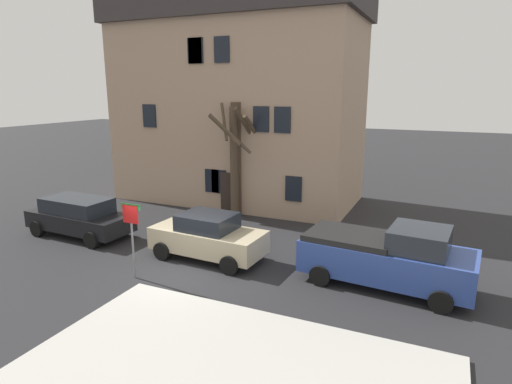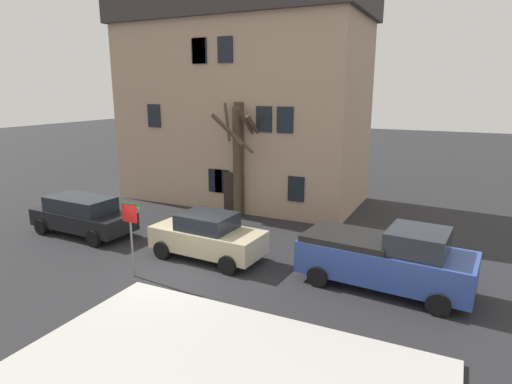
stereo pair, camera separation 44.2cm
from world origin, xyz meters
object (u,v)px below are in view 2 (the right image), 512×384
(building_main, at_px, (242,94))
(tree_bare_near, at_px, (242,151))
(tree_bare_mid, at_px, (237,155))
(car_black_wagon, at_px, (83,215))
(street_sign_pole, at_px, (131,225))
(car_beige_sedan, at_px, (208,236))
(pickup_truck_blue, at_px, (386,258))

(building_main, distance_m, tree_bare_near, 4.25)
(building_main, bearing_deg, tree_bare_near, -62.96)
(tree_bare_mid, relative_size, car_black_wagon, 1.38)
(car_black_wagon, distance_m, street_sign_pole, 5.65)
(tree_bare_mid, bearing_deg, tree_bare_near, 89.38)
(tree_bare_near, relative_size, car_beige_sedan, 1.41)
(tree_bare_near, distance_m, tree_bare_mid, 0.55)
(tree_bare_mid, bearing_deg, building_main, 113.26)
(tree_bare_mid, height_order, street_sign_pole, tree_bare_mid)
(car_beige_sedan, height_order, street_sign_pole, street_sign_pole)
(tree_bare_mid, bearing_deg, car_black_wagon, -131.38)
(building_main, height_order, car_beige_sedan, building_main)
(building_main, distance_m, car_beige_sedan, 10.60)
(building_main, relative_size, tree_bare_mid, 2.05)
(car_black_wagon, bearing_deg, building_main, 69.63)
(pickup_truck_blue, bearing_deg, tree_bare_mid, 147.86)
(tree_bare_near, bearing_deg, tree_bare_mid, -90.62)
(car_black_wagon, bearing_deg, street_sign_pole, -26.61)
(pickup_truck_blue, bearing_deg, tree_bare_near, 145.21)
(car_beige_sedan, bearing_deg, building_main, 109.41)
(tree_bare_near, distance_m, car_beige_sedan, 6.54)
(building_main, distance_m, pickup_truck_blue, 13.62)
(street_sign_pole, bearing_deg, tree_bare_mid, 91.75)
(pickup_truck_blue, bearing_deg, building_main, 138.28)
(building_main, xyz_separation_m, street_sign_pole, (1.71, -11.30, -4.11))
(tree_bare_near, bearing_deg, building_main, 117.04)
(tree_bare_mid, bearing_deg, pickup_truck_blue, -32.14)
(building_main, bearing_deg, car_black_wagon, -110.37)
(car_black_wagon, bearing_deg, tree_bare_mid, 48.62)
(building_main, bearing_deg, street_sign_pole, -81.39)
(car_black_wagon, relative_size, pickup_truck_blue, 0.87)
(tree_bare_near, height_order, car_black_wagon, tree_bare_near)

